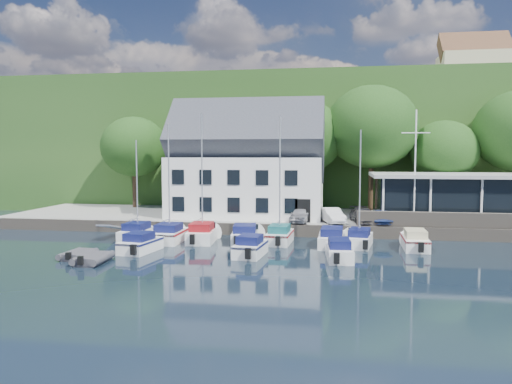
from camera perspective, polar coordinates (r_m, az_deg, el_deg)
ground at (r=30.62m, az=6.66°, el=-8.58°), size 180.00×180.00×0.00m
quay at (r=47.76m, az=7.53°, el=-3.27°), size 60.00×13.00×1.00m
quay_face at (r=41.33m, az=7.29°, el=-4.48°), size 60.00×0.30×1.00m
hillside at (r=91.83m, az=8.30°, el=5.11°), size 160.00×75.00×16.00m
field_patch at (r=100.47m, az=13.04°, el=9.63°), size 50.00×30.00×0.30m
farmhouse at (r=85.45m, az=23.62°, el=12.98°), size 10.40×7.00×8.20m
harbor_building at (r=47.05m, az=-1.00°, el=2.58°), size 14.40×8.20×8.70m
club_pavilion at (r=47.01m, az=21.04°, el=-0.53°), size 13.20×7.20×4.10m
seawall at (r=42.94m, az=23.57°, el=-3.00°), size 18.00×0.50×1.20m
gangway at (r=43.20m, az=-15.33°, el=-4.88°), size 1.20×6.00×1.40m
car_silver at (r=42.85m, az=5.12°, el=-2.60°), size 1.94×3.91×1.28m
car_white at (r=42.67m, az=8.67°, el=-2.66°), size 2.47×4.13×1.29m
car_dgrey at (r=43.40m, az=12.12°, el=-2.61°), size 2.38×4.52×1.25m
car_blue at (r=43.21m, az=14.09°, el=-2.71°), size 1.64×3.60×1.20m
flagpole at (r=43.11m, az=17.72°, el=2.69°), size 2.27×0.20×9.45m
tree_0 at (r=55.86m, az=-13.74°, el=3.34°), size 7.21×7.21×9.85m
tree_1 at (r=52.82m, az=-4.51°, el=3.98°), size 8.00×8.00×10.93m
tree_2 at (r=51.69m, az=5.43°, el=4.18°), size 8.29×8.29×11.32m
tree_3 at (r=51.70m, az=13.06°, el=4.85°), size 9.29×9.29×12.70m
tree_4 at (r=52.92m, az=20.65°, el=2.74°), size 6.69×6.69×9.14m
boat_r1_0 at (r=40.34m, az=-13.46°, el=0.85°), size 2.26×5.72×8.89m
boat_r1_1 at (r=39.01m, az=-9.92°, el=0.88°), size 2.19×5.72×9.01m
boat_r1_2 at (r=38.73m, az=-6.19°, el=1.14°), size 2.54×6.02×9.34m
boat_r1_3 at (r=38.53m, az=-1.23°, el=-4.76°), size 2.87×6.07×1.45m
boat_r1_4 at (r=37.90m, az=2.74°, el=0.74°), size 2.12×5.42×8.88m
boat_r1_5 at (r=37.65m, az=8.67°, el=-5.04°), size 2.26×6.38×1.43m
boat_r1_6 at (r=37.45m, az=11.78°, el=0.14°), size 2.71×5.76×8.27m
boat_r1_7 at (r=37.95m, az=17.69°, el=-5.13°), size 1.98×6.05×1.42m
boat_r2_0 at (r=35.92m, az=-13.08°, el=-5.57°), size 2.69×5.26×1.42m
boat_r2_2 at (r=33.65m, az=-0.65°, el=-6.11°), size 2.31×5.04×1.44m
boat_r2_3 at (r=33.02m, az=9.49°, el=-6.43°), size 2.14×5.71×1.38m
dinghy_0 at (r=35.03m, az=-19.69°, el=-6.62°), size 1.79×2.84×0.64m
dinghy_1 at (r=33.26m, az=-18.14°, el=-7.09°), size 1.98×3.17×0.72m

